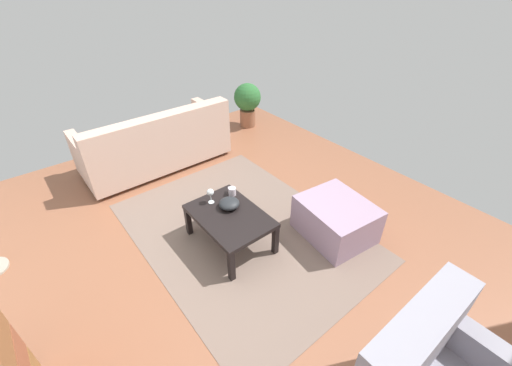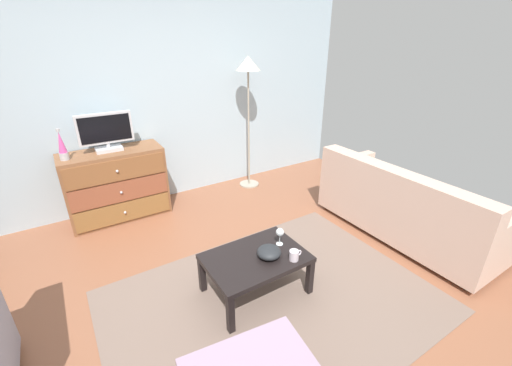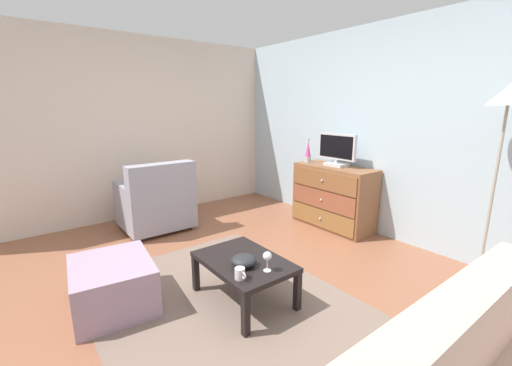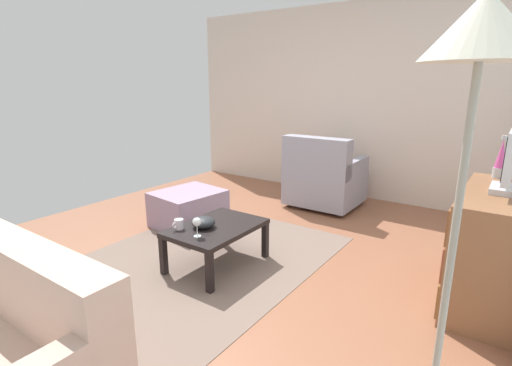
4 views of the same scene
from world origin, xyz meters
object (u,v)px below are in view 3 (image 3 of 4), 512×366
(wine_glass, at_px, (267,257))
(mug, at_px, (240,274))
(dresser, at_px, (333,197))
(armchair, at_px, (156,202))
(coffee_table, at_px, (244,265))
(bowl_decorative, at_px, (244,260))
(standing_lamp, at_px, (506,115))
(ottoman, at_px, (113,285))
(tv, at_px, (337,149))
(lava_lamp, at_px, (308,152))

(wine_glass, distance_m, mug, 0.25)
(dresser, xyz_separation_m, armchair, (-1.34, -1.92, -0.05))
(coffee_table, relative_size, bowl_decorative, 4.08)
(bowl_decorative, height_order, standing_lamp, standing_lamp)
(ottoman, bearing_deg, coffee_table, 57.89)
(wine_glass, relative_size, ottoman, 0.22)
(mug, bearing_deg, armchair, 173.92)
(wine_glass, bearing_deg, armchair, 179.83)
(mug, relative_size, standing_lamp, 0.06)
(tv, relative_size, standing_lamp, 0.32)
(wine_glass, bearing_deg, tv, 116.18)
(ottoman, bearing_deg, tv, 92.63)
(coffee_table, height_order, mug, mug)
(coffee_table, xyz_separation_m, armchair, (-2.03, 0.04, 0.05))
(dresser, height_order, ottoman, dresser)
(dresser, bearing_deg, tv, 100.43)
(lava_lamp, height_order, standing_lamp, standing_lamp)
(dresser, height_order, armchair, armchair)
(lava_lamp, height_order, armchair, lava_lamp)
(lava_lamp, xyz_separation_m, mug, (1.38, -2.12, -0.57))
(lava_lamp, bearing_deg, wine_glass, -53.34)
(dresser, height_order, lava_lamp, lava_lamp)
(armchair, bearing_deg, ottoman, -32.56)
(standing_lamp, bearing_deg, armchair, -149.05)
(lava_lamp, bearing_deg, bowl_decorative, -58.22)
(dresser, xyz_separation_m, standing_lamp, (1.79, -0.05, 1.12))
(standing_lamp, bearing_deg, dresser, 178.45)
(wine_glass, relative_size, armchair, 0.17)
(coffee_table, bearing_deg, armchair, 178.87)
(lava_lamp, relative_size, coffee_table, 0.41)
(mug, relative_size, armchair, 0.12)
(mug, distance_m, armchair, 2.28)
(lava_lamp, relative_size, armchair, 0.36)
(coffee_table, xyz_separation_m, mug, (0.24, -0.20, 0.09))
(coffee_table, relative_size, standing_lamp, 0.46)
(lava_lamp, xyz_separation_m, ottoman, (0.58, -2.82, -0.78))
(tv, bearing_deg, bowl_decorative, -69.05)
(dresser, relative_size, coffee_table, 1.35)
(dresser, bearing_deg, armchair, -124.89)
(tv, height_order, bowl_decorative, tv)
(lava_lamp, distance_m, mug, 2.59)
(coffee_table, relative_size, ottoman, 1.16)
(lava_lamp, height_order, bowl_decorative, lava_lamp)
(wine_glass, height_order, bowl_decorative, wine_glass)
(dresser, distance_m, standing_lamp, 2.11)
(tv, bearing_deg, lava_lamp, -171.34)
(tv, height_order, standing_lamp, standing_lamp)
(coffee_table, bearing_deg, wine_glass, 7.15)
(dresser, height_order, mug, dresser)
(wine_glass, relative_size, standing_lamp, 0.09)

